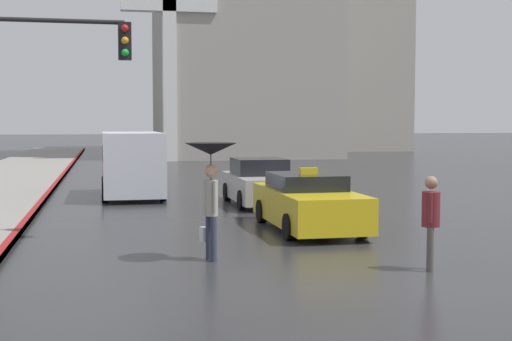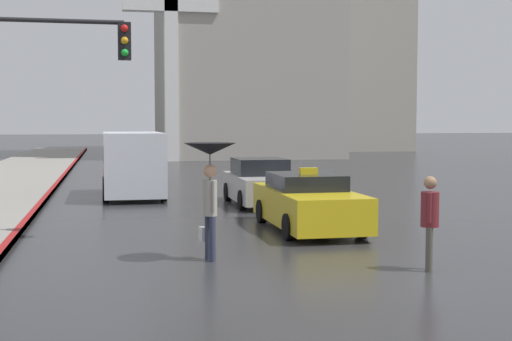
{
  "view_description": "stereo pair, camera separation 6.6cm",
  "coord_description": "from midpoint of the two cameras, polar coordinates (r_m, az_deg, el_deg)",
  "views": [
    {
      "loc": [
        -3.27,
        -11.03,
        2.62
      ],
      "look_at": [
        0.47,
        6.64,
        1.4
      ],
      "focal_mm": 50.0,
      "sensor_mm": 36.0,
      "label": 1
    },
    {
      "loc": [
        -3.21,
        -11.04,
        2.62
      ],
      "look_at": [
        0.47,
        6.64,
        1.4
      ],
      "focal_mm": 50.0,
      "sensor_mm": 36.0,
      "label": 2
    }
  ],
  "objects": [
    {
      "name": "ground_plane",
      "position": [
        11.8,
        4.34,
        -8.98
      ],
      "size": [
        300.0,
        300.0,
        0.0
      ],
      "primitive_type": "plane",
      "color": "#2D2D30"
    },
    {
      "name": "taxi",
      "position": [
        17.5,
        4.07,
        -2.6
      ],
      "size": [
        1.91,
        4.64,
        1.52
      ],
      "rotation": [
        0.0,
        0.0,
        3.14
      ],
      "color": "gold",
      "rests_on": "ground_plane"
    },
    {
      "name": "sedan_red",
      "position": [
        22.78,
        0.25,
        -1.03
      ],
      "size": [
        1.91,
        4.23,
        1.47
      ],
      "rotation": [
        0.0,
        0.0,
        3.14
      ],
      "color": "#B7B2AD",
      "rests_on": "ground_plane"
    },
    {
      "name": "ambulance_van",
      "position": [
        25.37,
        -9.97,
        0.74
      ],
      "size": [
        2.12,
        5.06,
        2.27
      ],
      "rotation": [
        0.0,
        0.0,
        3.15
      ],
      "color": "silver",
      "rests_on": "ground_plane"
    },
    {
      "name": "pedestrian_with_umbrella",
      "position": [
        13.45,
        -3.78,
        0.3
      ],
      "size": [
        0.99,
        0.99,
        2.24
      ],
      "rotation": [
        0.0,
        0.0,
        1.84
      ],
      "color": "#2D3347",
      "rests_on": "ground_plane"
    },
    {
      "name": "pedestrian_man",
      "position": [
        12.95,
        13.66,
        -3.46
      ],
      "size": [
        0.43,
        0.45,
        1.68
      ],
      "rotation": [
        0.0,
        0.0,
        -2.05
      ],
      "color": "#4C473D",
      "rests_on": "ground_plane"
    },
    {
      "name": "traffic_light",
      "position": [
        15.89,
        -16.61,
        6.99
      ],
      "size": [
        3.19,
        0.38,
        5.08
      ],
      "color": "black",
      "rests_on": "ground_plane"
    },
    {
      "name": "monument_cross",
      "position": [
        48.81,
        -7.0,
        10.43
      ],
      "size": [
        6.37,
        0.9,
        14.49
      ],
      "color": "white",
      "rests_on": "ground_plane"
    }
  ]
}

